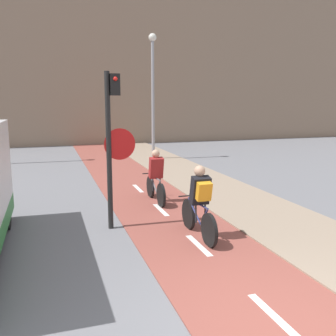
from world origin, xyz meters
name	(u,v)px	position (x,y,z in m)	size (l,w,h in m)	color
building_row_background	(84,49)	(0.00, 23.40, 6.22)	(60.00, 5.20, 12.42)	#89705B
traffic_light_pole	(112,134)	(-1.34, 4.56, 2.06)	(0.67, 0.25, 3.34)	black
street_lamp_sidewalk	(153,82)	(2.13, 13.78, 3.61)	(0.36, 0.36, 5.78)	gray
cyclist_near	(200,204)	(0.18, 3.41, 0.71)	(0.46, 1.74, 1.49)	black
cyclist_far	(156,179)	(0.10, 6.31, 0.66)	(0.46, 1.69, 1.46)	black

